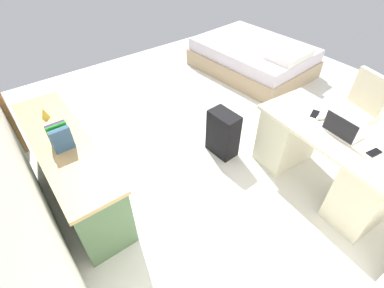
{
  "coord_description": "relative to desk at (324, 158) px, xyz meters",
  "views": [
    {
      "loc": [
        -2.07,
        2.3,
        2.45
      ],
      "look_at": [
        -0.41,
        1.06,
        0.6
      ],
      "focal_mm": 26.98,
      "sensor_mm": 36.0,
      "label": 1
    }
  ],
  "objects": [
    {
      "name": "ground_plane",
      "position": [
        1.21,
        0.03,
        -0.39
      ],
      "size": [
        5.91,
        5.91,
        0.0
      ],
      "primitive_type": "plane",
      "color": "silver"
    },
    {
      "name": "desk",
      "position": [
        0.0,
        0.0,
        0.0
      ],
      "size": [
        1.49,
        0.77,
        0.75
      ],
      "color": "beige",
      "rests_on": "ground_plane"
    },
    {
      "name": "office_chair",
      "position": [
        0.22,
        -0.84,
        0.03
      ],
      "size": [
        0.56,
        0.56,
        0.94
      ],
      "color": "black",
      "rests_on": "ground_plane"
    },
    {
      "name": "credenza",
      "position": [
        1.44,
        2.11,
        -0.03
      ],
      "size": [
        1.8,
        0.48,
        0.72
      ],
      "color": "#4C6B47",
      "rests_on": "ground_plane"
    },
    {
      "name": "bed",
      "position": [
        2.29,
        -1.36,
        -0.15
      ],
      "size": [
        2.01,
        1.55,
        0.58
      ],
      "color": "tan",
      "rests_on": "ground_plane"
    },
    {
      "name": "suitcase_black",
      "position": [
        1.01,
        0.48,
        -0.11
      ],
      "size": [
        0.37,
        0.24,
        0.57
      ],
      "primitive_type": "cube",
      "rotation": [
        0.0,
        0.0,
        0.05
      ],
      "color": "black",
      "rests_on": "ground_plane"
    },
    {
      "name": "laptop",
      "position": [
        -0.05,
        0.01,
        0.41
      ],
      "size": [
        0.33,
        0.24,
        0.21
      ],
      "color": "silver",
      "rests_on": "desk"
    },
    {
      "name": "computer_mouse",
      "position": [
        0.21,
        -0.05,
        0.37
      ],
      "size": [
        0.07,
        0.1,
        0.03
      ],
      "primitive_type": "ellipsoid",
      "rotation": [
        0.0,
        0.0,
        -0.08
      ],
      "color": "white",
      "rests_on": "desk"
    },
    {
      "name": "cell_phone_near_laptop",
      "position": [
        -0.37,
        0.01,
        0.36
      ],
      "size": [
        0.09,
        0.14,
        0.01
      ],
      "primitive_type": "cube",
      "rotation": [
        0.0,
        0.0,
        -0.15
      ],
      "color": "black",
      "rests_on": "desk"
    },
    {
      "name": "cell_phone_by_mouse",
      "position": [
        0.29,
        -0.07,
        0.36
      ],
      "size": [
        0.11,
        0.15,
        0.01
      ],
      "primitive_type": "cube",
      "rotation": [
        0.0,
        0.0,
        0.37
      ],
      "color": "black",
      "rests_on": "desk"
    },
    {
      "name": "book_row",
      "position": [
        1.35,
        2.11,
        0.44
      ],
      "size": [
        0.15,
        0.17,
        0.23
      ],
      "color": "#315274",
      "rests_on": "credenza"
    },
    {
      "name": "figurine_small",
      "position": [
        1.88,
        2.11,
        0.39
      ],
      "size": [
        0.08,
        0.08,
        0.11
      ],
      "primitive_type": "cone",
      "color": "gold",
      "rests_on": "credenza"
    }
  ]
}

